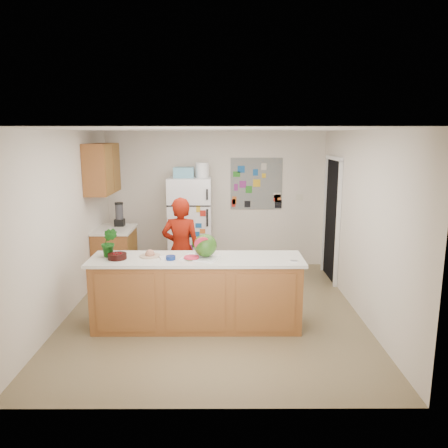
{
  "coord_description": "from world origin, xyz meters",
  "views": [
    {
      "loc": [
        0.13,
        -5.78,
        2.43
      ],
      "look_at": [
        0.15,
        0.2,
        1.21
      ],
      "focal_mm": 35.0,
      "sensor_mm": 36.0,
      "label": 1
    }
  ],
  "objects_px": {
    "person": "(181,250)",
    "watermelon": "(205,245)",
    "refrigerator": "(190,225)",
    "cherry_bowl": "(117,256)"
  },
  "relations": [
    {
      "from": "refrigerator",
      "to": "cherry_bowl",
      "type": "relative_size",
      "value": 7.39
    },
    {
      "from": "refrigerator",
      "to": "cherry_bowl",
      "type": "distance_m",
      "value": 2.55
    },
    {
      "from": "refrigerator",
      "to": "person",
      "type": "bearing_deg",
      "value": -91.25
    },
    {
      "from": "watermelon",
      "to": "cherry_bowl",
      "type": "height_order",
      "value": "watermelon"
    },
    {
      "from": "refrigerator",
      "to": "person",
      "type": "xyz_separation_m",
      "value": [
        -0.03,
        -1.46,
        -0.07
      ]
    },
    {
      "from": "refrigerator",
      "to": "person",
      "type": "distance_m",
      "value": 1.46
    },
    {
      "from": "watermelon",
      "to": "cherry_bowl",
      "type": "xyz_separation_m",
      "value": [
        -1.09,
        -0.06,
        -0.12
      ]
    },
    {
      "from": "person",
      "to": "refrigerator",
      "type": "bearing_deg",
      "value": -85.68
    },
    {
      "from": "person",
      "to": "watermelon",
      "type": "height_order",
      "value": "person"
    },
    {
      "from": "refrigerator",
      "to": "person",
      "type": "height_order",
      "value": "refrigerator"
    }
  ]
}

